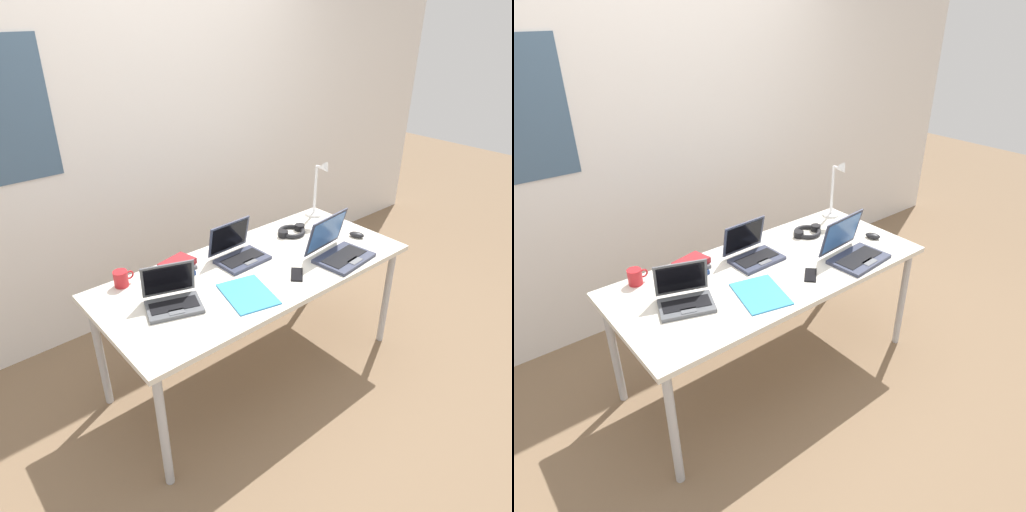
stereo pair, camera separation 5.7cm
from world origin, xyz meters
The scene contains 13 objects.
ground_plane centered at (0.00, 0.00, 0.00)m, with size 12.00×12.00×0.00m, color #7A6047.
wall_back centered at (0.00, 1.10, 1.30)m, with size 6.00×0.13×2.60m.
desk centered at (0.00, 0.00, 0.68)m, with size 1.80×0.80×0.74m.
desk_lamp centered at (0.80, 0.28, 0.94)m, with size 0.12×0.18×0.40m.
laptop_front_right centered at (-0.01, 0.15, 0.78)m, with size 0.30×0.25×0.21m.
laptop_near_lamp centered at (-0.55, -0.01, 0.78)m, with size 0.32×0.29×0.20m.
laptop_back_left centered at (0.45, -0.21, 0.79)m, with size 0.36×0.32×0.24m.
computer_mouse centered at (0.75, -0.11, 0.76)m, with size 0.06×0.10×0.03m, color black.
cell_phone centered at (0.12, -0.20, 0.74)m, with size 0.06×0.14×0.01m, color black.
headphones centered at (0.47, 0.19, 0.76)m, with size 0.21×0.18×0.04m.
book_stack centered at (-0.37, 0.24, 0.78)m, with size 0.22×0.16×0.08m.
paper_folder_center centered at (-0.20, -0.18, 0.74)m, with size 0.23×0.31×0.01m, color #338CC6.
coffee_mug centered at (-0.66, 0.32, 0.78)m, with size 0.11×0.08×0.09m.
Camera 2 is at (-1.41, -1.75, 2.06)m, focal length 32.38 mm.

